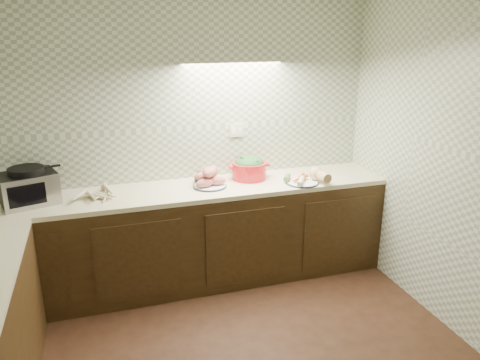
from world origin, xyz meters
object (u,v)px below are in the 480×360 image
object	(u,v)px
toaster_oven	(29,187)
veg_plate	(308,177)
dutch_oven	(249,168)
onion_bowl	(203,178)
sweet_potato_plate	(209,179)
parsnip_pile	(94,193)

from	to	relation	value
toaster_oven	veg_plate	size ratio (longest dim) A/B	1.28
dutch_oven	onion_bowl	bearing A→B (deg)	179.65
toaster_oven	dutch_oven	distance (m)	1.85
sweet_potato_plate	dutch_oven	world-z (taller)	dutch_oven
dutch_oven	veg_plate	xyz separation A→B (m)	(0.47, -0.26, -0.06)
toaster_oven	onion_bowl	world-z (taller)	toaster_oven
sweet_potato_plate	dutch_oven	size ratio (longest dim) A/B	0.79
sweet_potato_plate	veg_plate	size ratio (longest dim) A/B	0.79
veg_plate	dutch_oven	bearing A→B (deg)	151.25
toaster_oven	veg_plate	world-z (taller)	toaster_oven
parsnip_pile	dutch_oven	distance (m)	1.37
veg_plate	onion_bowl	bearing A→B (deg)	163.45
dutch_oven	sweet_potato_plate	bearing A→B (deg)	-164.34
onion_bowl	veg_plate	xyz separation A→B (m)	(0.90, -0.27, 0.00)
onion_bowl	dutch_oven	xyz separation A→B (m)	(0.43, -0.01, 0.06)
sweet_potato_plate	onion_bowl	xyz separation A→B (m)	(-0.03, 0.12, -0.02)
parsnip_pile	veg_plate	bearing A→B (deg)	-5.65
toaster_oven	sweet_potato_plate	xyz separation A→B (m)	(1.45, -0.02, -0.07)
toaster_oven	parsnip_pile	bearing A→B (deg)	-16.39
veg_plate	sweet_potato_plate	bearing A→B (deg)	170.09
sweet_potato_plate	dutch_oven	distance (m)	0.42
toaster_oven	parsnip_pile	size ratio (longest dim) A/B	1.36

